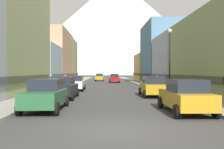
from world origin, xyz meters
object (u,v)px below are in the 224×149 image
(car_left_2, at_px, (76,83))
(trash_bin_right, at_px, (200,93))
(car_driving_1, at_px, (114,78))
(pedestrian_0, at_px, (65,81))
(car_right_0, at_px, (185,96))
(pedestrian_1, at_px, (157,82))
(car_driving_0, at_px, (99,77))
(potted_plant_0, at_px, (166,84))
(car_right_1, at_px, (153,86))
(potted_plant_1, at_px, (33,88))
(car_left_0, at_px, (46,94))
(parking_meter_near, at_px, (208,91))
(streetlamp_right, at_px, (170,52))
(car_left_1, at_px, (64,88))
(pedestrian_2, at_px, (51,83))

(car_left_2, bearing_deg, trash_bin_right, -47.40)
(car_driving_1, xyz_separation_m, pedestrian_0, (-7.85, -13.04, -0.03))
(car_right_0, bearing_deg, pedestrian_1, 82.08)
(car_driving_0, bearing_deg, potted_plant_0, -73.20)
(car_right_1, height_order, potted_plant_1, car_right_1)
(pedestrian_0, height_order, pedestrian_1, pedestrian_1)
(car_left_0, relative_size, car_driving_1, 1.00)
(trash_bin_right, bearing_deg, parking_meter_near, -102.88)
(car_driving_0, relative_size, trash_bin_right, 4.49)
(car_right_0, height_order, streetlamp_right, streetlamp_right)
(car_left_0, height_order, trash_bin_right, car_left_0)
(parking_meter_near, xyz_separation_m, pedestrian_0, (-12.00, 21.51, -0.15))
(pedestrian_1, relative_size, streetlamp_right, 0.28)
(car_right_0, xyz_separation_m, streetlamp_right, (1.55, 8.62, 3.09))
(car_right_0, bearing_deg, trash_bin_right, 59.56)
(car_left_1, height_order, car_driving_0, same)
(car_left_1, bearing_deg, car_right_1, 10.37)
(parking_meter_near, bearing_deg, potted_plant_1, 148.04)
(car_right_1, bearing_deg, potted_plant_1, 173.49)
(pedestrian_0, xyz_separation_m, streetlamp_right, (11.60, -14.60, 3.12))
(car_driving_1, distance_m, pedestrian_2, 24.19)
(car_left_0, bearing_deg, pedestrian_0, 96.32)
(car_left_0, height_order, potted_plant_1, car_left_0)
(car_left_0, distance_m, pedestrian_2, 12.52)
(car_left_0, bearing_deg, car_driving_0, 87.12)
(car_left_0, distance_m, potted_plant_1, 9.14)
(car_left_0, relative_size, car_left_1, 1.00)
(car_left_1, distance_m, trash_bin_right, 10.51)
(streetlamp_right, bearing_deg, car_driving_1, 97.73)
(car_left_0, bearing_deg, pedestrian_2, 101.29)
(pedestrian_2, bearing_deg, car_driving_0, 81.60)
(car_left_0, xyz_separation_m, pedestrian_0, (-2.45, 22.12, -0.03))
(car_driving_0, distance_m, pedestrian_2, 31.83)
(car_right_1, distance_m, car_driving_1, 27.91)
(car_left_0, relative_size, pedestrian_2, 2.55)
(potted_plant_0, height_order, streetlamp_right, streetlamp_right)
(car_left_2, distance_m, car_right_0, 17.15)
(car_left_1, relative_size, car_right_1, 0.99)
(potted_plant_0, height_order, pedestrian_2, pedestrian_2)
(car_right_0, distance_m, pedestrian_0, 25.31)
(car_left_0, xyz_separation_m, potted_plant_1, (-3.20, 8.56, -0.25))
(car_left_0, height_order, potted_plant_0, car_left_0)
(potted_plant_1, relative_size, pedestrian_2, 0.54)
(parking_meter_near, relative_size, potted_plant_0, 1.47)
(car_left_0, bearing_deg, car_left_1, 90.00)
(car_left_0, relative_size, parking_meter_near, 3.31)
(car_left_2, height_order, pedestrian_1, car_left_2)
(car_right_0, bearing_deg, car_right_1, 90.01)
(pedestrian_0, bearing_deg, car_left_2, -72.66)
(car_driving_0, xyz_separation_m, potted_plant_0, (8.60, -28.49, -0.23))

